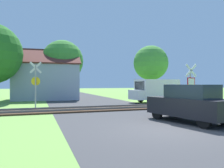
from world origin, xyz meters
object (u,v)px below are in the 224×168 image
object	(u,v)px
house	(47,81)
crossing_sign_far	(36,81)
tree_far	(151,63)
mail_truck	(156,90)
stop_sign_near	(191,84)
parked_car	(189,103)
tree_center	(62,61)

from	to	relation	value
house	crossing_sign_far	bearing A→B (deg)	-93.49
tree_far	mail_truck	xyz separation A→B (m)	(-5.12, -10.21, -3.70)
stop_sign_near	parked_car	size ratio (longest dim) A/B	0.73
stop_sign_near	parked_car	bearing A→B (deg)	47.60
tree_center	crossing_sign_far	bearing A→B (deg)	-106.86
mail_truck	parked_car	xyz separation A→B (m)	(-4.23, -10.26, -0.34)
house	mail_truck	bearing A→B (deg)	-36.88
tree_center	house	bearing A→B (deg)	175.66
tree_far	tree_center	bearing A→B (deg)	-171.46
tree_far	mail_truck	bearing A→B (deg)	-116.65
house	tree_far	xyz separation A→B (m)	(15.05, 1.85, 2.75)
house	tree_center	size ratio (longest dim) A/B	1.09
tree_far	tree_center	world-z (taller)	tree_far
tree_far	parked_car	bearing A→B (deg)	-114.57
house	mail_truck	xyz separation A→B (m)	(9.92, -8.36, -0.95)
tree_far	parked_car	world-z (taller)	tree_far
stop_sign_near	crossing_sign_far	bearing A→B (deg)	-31.75
stop_sign_near	tree_far	size ratio (longest dim) A/B	0.41
stop_sign_near	crossing_sign_far	distance (m)	10.93
tree_far	parked_car	size ratio (longest dim) A/B	1.77
stop_sign_near	house	size ratio (longest dim) A/B	0.40
mail_truck	parked_car	size ratio (longest dim) A/B	1.20
stop_sign_near	parked_car	xyz separation A→B (m)	(-2.65, -3.16, -0.88)
crossing_sign_far	mail_truck	world-z (taller)	crossing_sign_far
mail_truck	tree_center	bearing A→B (deg)	36.66
parked_car	tree_center	bearing A→B (deg)	89.26
stop_sign_near	crossing_sign_far	xyz separation A→B (m)	(-9.53, 5.35, 0.22)
stop_sign_near	tree_far	xyz separation A→B (m)	(6.71, 17.30, 3.16)
tree_far	stop_sign_near	bearing A→B (deg)	-111.19
crossing_sign_far	house	size ratio (longest dim) A/B	0.45
crossing_sign_far	mail_truck	xyz separation A→B (m)	(11.12, 1.75, -0.76)
house	tree_center	xyz separation A→B (m)	(1.83, -0.14, 2.39)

